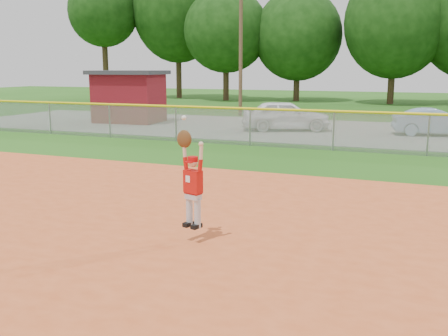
# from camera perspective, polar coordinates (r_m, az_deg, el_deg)

# --- Properties ---
(ground) EXTENTS (120.00, 120.00, 0.00)m
(ground) POSITION_cam_1_polar(r_m,az_deg,el_deg) (9.99, 2.98, -6.74)
(ground) COLOR #225613
(ground) RESTS_ON ground
(clay_infield) EXTENTS (24.00, 16.00, 0.04)m
(clay_infield) POSITION_cam_1_polar(r_m,az_deg,el_deg) (7.38, -4.60, -13.35)
(clay_infield) COLOR #CC5224
(clay_infield) RESTS_ON ground
(parking_strip) EXTENTS (44.00, 10.00, 0.03)m
(parking_strip) POSITION_cam_1_polar(r_m,az_deg,el_deg) (25.38, 14.51, 4.03)
(parking_strip) COLOR gray
(parking_strip) RESTS_ON ground
(car_white_a) EXTENTS (4.72, 3.21, 1.49)m
(car_white_a) POSITION_cam_1_polar(r_m,az_deg,el_deg) (25.17, 7.05, 5.99)
(car_white_a) COLOR white
(car_white_a) RESTS_ON parking_strip
(car_blue) EXTENTS (3.91, 1.94, 1.23)m
(car_blue) POSITION_cam_1_polar(r_m,az_deg,el_deg) (25.06, 22.99, 4.86)
(car_blue) COLOR #7D99BB
(car_blue) RESTS_ON parking_strip
(utility_shed) EXTENTS (4.18, 3.37, 2.96)m
(utility_shed) POSITION_cam_1_polar(r_m,az_deg,el_deg) (29.34, -10.79, 8.07)
(utility_shed) COLOR #600D14
(utility_shed) RESTS_ON ground
(outfield_fence) EXTENTS (40.06, 0.10, 1.55)m
(outfield_fence) POSITION_cam_1_polar(r_m,az_deg,el_deg) (19.37, 12.43, 4.53)
(outfield_fence) COLOR gray
(outfield_fence) RESTS_ON ground
(power_lines) EXTENTS (19.40, 0.24, 9.00)m
(power_lines) POSITION_cam_1_polar(r_m,az_deg,el_deg) (31.12, 18.23, 13.73)
(power_lines) COLOR #4C3823
(power_lines) RESTS_ON ground
(tree_line) EXTENTS (62.37, 13.00, 14.43)m
(tree_line) POSITION_cam_1_polar(r_m,az_deg,el_deg) (47.17, 19.61, 16.14)
(tree_line) COLOR #422D1C
(tree_line) RESTS_ON ground
(ballplayer) EXTENTS (0.57, 0.33, 1.99)m
(ballplayer) POSITION_cam_1_polar(r_m,az_deg,el_deg) (8.81, -3.71, -1.37)
(ballplayer) COLOR silver
(ballplayer) RESTS_ON ground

